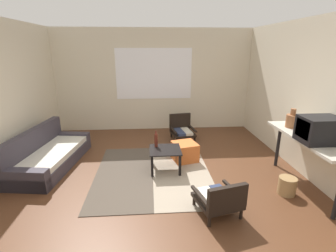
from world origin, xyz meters
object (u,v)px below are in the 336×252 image
armchair_striped_foreground (220,199)px  wicker_basket (287,186)px  couch (49,155)px  console_shelf (307,142)px  ottoman_orange (185,152)px  crt_television (320,130)px  clay_vase (292,120)px  coffee_table (165,153)px  armchair_by_window (182,129)px  glass_bottle (156,140)px

armchair_striped_foreground → wicker_basket: (1.20, 0.43, -0.12)m
couch → console_shelf: console_shelf is taller
armchair_striped_foreground → couch: bearing=149.3°
armchair_striped_foreground → ottoman_orange: size_ratio=1.48×
crt_television → clay_vase: 0.71m
clay_vase → crt_television: bearing=-90.3°
coffee_table → armchair_by_window: armchair_by_window is taller
wicker_basket → crt_television: bearing=-11.4°
couch → console_shelf: bearing=-14.1°
glass_bottle → armchair_by_window: bearing=65.7°
glass_bottle → clay_vase: bearing=-10.5°
ottoman_orange → crt_television: crt_television is taller
armchair_striped_foreground → crt_television: (1.51, 0.37, 0.82)m
clay_vase → glass_bottle: size_ratio=1.05×
crt_television → wicker_basket: crt_television is taller
glass_bottle → armchair_striped_foreground: bearing=-61.6°
armchair_by_window → coffee_table: bearing=-107.5°
coffee_table → wicker_basket: 2.08m
console_shelf → crt_television: (-0.00, -0.23, 0.28)m
armchair_by_window → console_shelf: (1.64, -2.42, 0.53)m
clay_vase → couch: bearing=171.8°
console_shelf → crt_television: size_ratio=3.16×
armchair_by_window → armchair_striped_foreground: 3.03m
coffee_table → wicker_basket: (1.85, -0.94, -0.20)m
couch → ottoman_orange: 2.66m
clay_vase → glass_bottle: bearing=169.5°
armchair_by_window → couch: bearing=-154.5°
coffee_table → wicker_basket: coffee_table is taller
crt_television → ottoman_orange: bearing=141.3°
coffee_table → armchair_striped_foreground: bearing=-64.5°
coffee_table → console_shelf: bearing=-19.5°
armchair_by_window → console_shelf: bearing=-55.8°
glass_bottle → wicker_basket: glass_bottle is taller
armchair_striped_foreground → armchair_by_window: bearing=92.5°
couch → armchair_by_window: bearing=25.5°
glass_bottle → coffee_table: bearing=-41.1°
armchair_by_window → glass_bottle: 1.68m
coffee_table → crt_television: bearing=-24.8°
wicker_basket → clay_vase: bearing=64.1°
crt_television → wicker_basket: (-0.31, 0.06, -0.94)m
coffee_table → ottoman_orange: bearing=43.2°
ottoman_orange → glass_bottle: 0.73m
armchair_by_window → ottoman_orange: size_ratio=1.45×
couch → wicker_basket: couch is taller
armchair_by_window → glass_bottle: glass_bottle is taller
ottoman_orange → armchair_striped_foreground: bearing=-82.5°
armchair_by_window → ottoman_orange: (-0.10, -1.26, -0.08)m
crt_television → couch: bearing=163.0°
armchair_by_window → crt_television: size_ratio=1.22×
coffee_table → crt_television: size_ratio=1.06×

